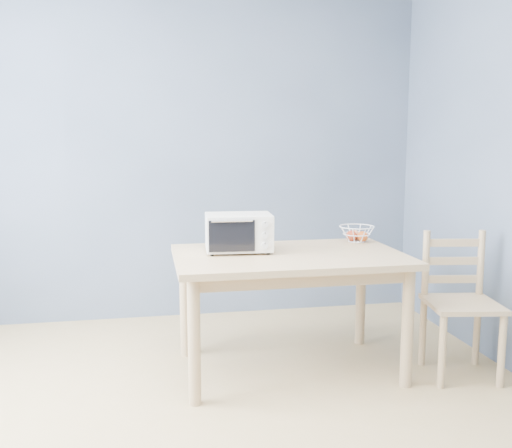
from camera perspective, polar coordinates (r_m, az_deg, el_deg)
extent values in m
cube|color=slate|center=(4.63, -8.28, 6.54)|extent=(4.00, 0.01, 2.60)
cube|color=tan|center=(3.52, 3.33, -3.27)|extent=(1.40, 0.90, 0.04)
cylinder|color=tan|center=(3.17, -6.20, -11.67)|extent=(0.07, 0.07, 0.71)
cylinder|color=tan|center=(3.49, 14.90, -10.04)|extent=(0.07, 0.07, 0.71)
cylinder|color=tan|center=(3.87, -7.12, -7.97)|extent=(0.07, 0.07, 0.71)
cylinder|color=tan|center=(4.13, 10.43, -6.99)|extent=(0.07, 0.07, 0.71)
cube|color=silver|center=(3.54, -1.74, -0.79)|extent=(0.42, 0.30, 0.23)
cube|color=black|center=(3.53, -2.62, -0.84)|extent=(0.28, 0.25, 0.18)
cube|color=black|center=(3.39, -2.43, -1.22)|extent=(0.28, 0.03, 0.19)
cylinder|color=silver|center=(3.36, -2.41, 0.29)|extent=(0.24, 0.03, 0.01)
cube|color=silver|center=(3.42, 0.88, -1.09)|extent=(0.11, 0.01, 0.21)
cylinder|color=black|center=(3.44, -4.41, -3.08)|extent=(0.02, 0.02, 0.01)
cylinder|color=black|center=(3.48, 1.24, -2.95)|extent=(0.02, 0.02, 0.01)
cylinder|color=black|center=(3.65, -4.57, -2.44)|extent=(0.02, 0.02, 0.01)
cylinder|color=black|center=(3.68, 0.77, -2.32)|extent=(0.02, 0.02, 0.01)
cylinder|color=silver|center=(3.40, 0.90, -0.07)|extent=(0.04, 0.02, 0.04)
cylinder|color=silver|center=(3.41, 0.90, -1.12)|extent=(0.04, 0.02, 0.04)
cylinder|color=silver|center=(3.42, 0.90, -2.16)|extent=(0.04, 0.02, 0.04)
torus|color=white|center=(3.94, 10.04, -0.25)|extent=(0.28, 0.28, 0.01)
torus|color=white|center=(3.95, 10.02, -0.98)|extent=(0.22, 0.22, 0.01)
torus|color=white|center=(3.96, 10.00, -1.71)|extent=(0.13, 0.13, 0.01)
sphere|color=red|center=(3.95, 9.53, -1.18)|extent=(0.07, 0.07, 0.07)
sphere|color=#C24F16|center=(3.95, 10.62, -1.23)|extent=(0.07, 0.07, 0.07)
sphere|color=#E38258|center=(4.00, 9.84, -1.11)|extent=(0.07, 0.07, 0.07)
cube|color=tan|center=(3.71, 19.94, -7.54)|extent=(0.47, 0.47, 0.03)
cylinder|color=tan|center=(3.56, 18.12, -12.07)|extent=(0.04, 0.04, 0.44)
cylinder|color=tan|center=(3.69, 23.37, -11.61)|extent=(0.04, 0.04, 0.44)
cylinder|color=tan|center=(3.88, 16.34, -10.32)|extent=(0.04, 0.04, 0.44)
cylinder|color=tan|center=(4.00, 21.21, -9.98)|extent=(0.04, 0.04, 0.44)
cylinder|color=tan|center=(3.76, 16.61, -3.95)|extent=(0.04, 0.04, 0.44)
cylinder|color=tan|center=(3.89, 21.55, -3.79)|extent=(0.04, 0.04, 0.44)
cube|color=tan|center=(3.84, 19.05, -5.23)|extent=(0.35, 0.07, 0.05)
cube|color=tan|center=(3.82, 19.14, -3.51)|extent=(0.35, 0.07, 0.05)
cube|color=tan|center=(3.79, 19.22, -1.78)|extent=(0.35, 0.07, 0.05)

